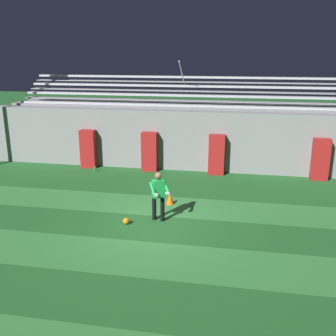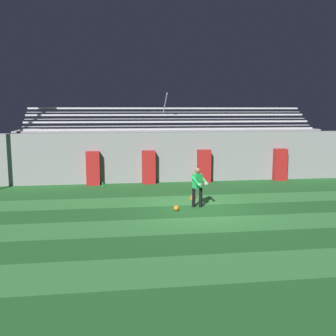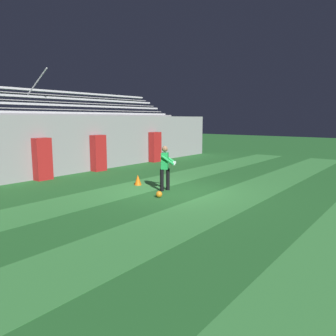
# 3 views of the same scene
# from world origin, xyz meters

# --- Properties ---
(ground_plane) EXTENTS (80.00, 80.00, 0.00)m
(ground_plane) POSITION_xyz_m (0.00, 0.00, 0.00)
(ground_plane) COLOR #236028
(turf_stripe_near) EXTENTS (28.00, 1.92, 0.01)m
(turf_stripe_near) POSITION_xyz_m (0.00, -6.00, 0.00)
(turf_stripe_near) COLOR #38843D
(turf_stripe_near) RESTS_ON ground
(turf_stripe_mid) EXTENTS (28.00, 1.92, 0.01)m
(turf_stripe_mid) POSITION_xyz_m (0.00, -2.17, 0.00)
(turf_stripe_mid) COLOR #38843D
(turf_stripe_mid) RESTS_ON ground
(turf_stripe_far) EXTENTS (28.00, 1.92, 0.01)m
(turf_stripe_far) POSITION_xyz_m (0.00, 1.66, 0.00)
(turf_stripe_far) COLOR #38843D
(turf_stripe_far) RESTS_ON ground
(back_wall) EXTENTS (24.00, 0.60, 2.80)m
(back_wall) POSITION_xyz_m (0.00, 6.50, 1.40)
(back_wall) COLOR gray
(back_wall) RESTS_ON ground
(padding_pillar_gate_left) EXTENTS (0.72, 0.44, 1.84)m
(padding_pillar_gate_left) POSITION_xyz_m (-1.57, 5.95, 0.92)
(padding_pillar_gate_left) COLOR #B21E1E
(padding_pillar_gate_left) RESTS_ON ground
(padding_pillar_gate_right) EXTENTS (0.72, 0.44, 1.84)m
(padding_pillar_gate_right) POSITION_xyz_m (1.57, 5.95, 0.92)
(padding_pillar_gate_right) COLOR #B21E1E
(padding_pillar_gate_right) RESTS_ON ground
(padding_pillar_far_left) EXTENTS (0.72, 0.44, 1.84)m
(padding_pillar_far_left) POSITION_xyz_m (-4.60, 5.95, 0.92)
(padding_pillar_far_left) COLOR #B21E1E
(padding_pillar_far_left) RESTS_ON ground
(padding_pillar_far_right) EXTENTS (0.72, 0.44, 1.84)m
(padding_pillar_far_right) POSITION_xyz_m (6.08, 5.95, 0.92)
(padding_pillar_far_right) COLOR #B21E1E
(padding_pillar_far_right) RESTS_ON ground
(bleacher_stand) EXTENTS (18.00, 3.35, 5.03)m
(bleacher_stand) POSITION_xyz_m (-0.00, 8.49, 1.50)
(bleacher_stand) COLOR gray
(bleacher_stand) RESTS_ON ground
(goalkeeper) EXTENTS (0.73, 0.70, 1.67)m
(goalkeeper) POSITION_xyz_m (0.01, 0.38, 0.95)
(goalkeeper) COLOR black
(goalkeeper) RESTS_ON ground
(soccer_ball) EXTENTS (0.22, 0.22, 0.22)m
(soccer_ball) POSITION_xyz_m (-0.97, -0.12, 0.11)
(soccer_ball) COLOR orange
(soccer_ball) RESTS_ON ground
(traffic_cone) EXTENTS (0.30, 0.30, 0.42)m
(traffic_cone) POSITION_xyz_m (0.13, 1.89, 0.21)
(traffic_cone) COLOR orange
(traffic_cone) RESTS_ON ground
(water_bottle) EXTENTS (0.07, 0.07, 0.24)m
(water_bottle) POSITION_xyz_m (-4.08, 5.33, 0.12)
(water_bottle) COLOR green
(water_bottle) RESTS_ON ground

